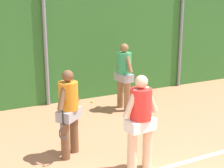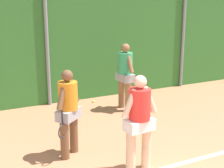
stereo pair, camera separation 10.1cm
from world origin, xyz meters
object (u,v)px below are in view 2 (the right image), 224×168
(player_midcourt, at_px, (68,109))
(player_foreground_near, at_px, (139,118))
(tennis_ball_4, at_px, (93,101))
(player_backcourt_far, at_px, (125,73))

(player_midcourt, bearing_deg, player_foreground_near, 90.44)
(tennis_ball_4, bearing_deg, player_backcourt_far, -58.93)
(player_midcourt, xyz_separation_m, player_backcourt_far, (2.28, 1.95, 0.07))
(player_midcourt, relative_size, tennis_ball_4, 25.73)
(player_foreground_near, relative_size, player_backcourt_far, 0.96)
(player_backcourt_far, bearing_deg, tennis_ball_4, 27.61)
(player_foreground_near, height_order, player_midcourt, player_foreground_near)
(player_foreground_near, bearing_deg, player_backcourt_far, 59.74)
(tennis_ball_4, bearing_deg, player_midcourt, -121.02)
(player_foreground_near, relative_size, tennis_ball_4, 26.25)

